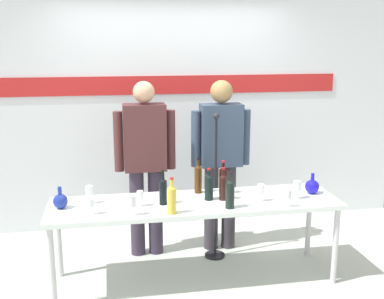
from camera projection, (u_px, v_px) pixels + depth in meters
The scene contains 22 objects.
ground_plane at pixel (195, 279), 4.26m from camera, with size 10.00×10.00×0.00m, color #B4BBAF.
back_wall at pixel (172, 95), 5.30m from camera, with size 5.43×0.11×3.00m.
display_table at pixel (195, 207), 4.11m from camera, with size 2.50×0.66×0.73m.
decanter_blue_left at pixel (60, 201), 3.91m from camera, with size 0.12×0.12×0.19m.
decanter_blue_right at pixel (312, 186), 4.29m from camera, with size 0.13×0.13×0.19m.
presenter_left at pixel (145, 158), 4.57m from camera, with size 0.59×0.22×1.72m.
presenter_right at pixel (221, 155), 4.70m from camera, with size 0.59×0.22×1.72m.
wine_bottle_0 at pixel (209, 186), 4.11m from camera, with size 0.07×0.07×0.28m.
wine_bottle_1 at pixel (198, 178), 4.30m from camera, with size 0.07×0.07×0.33m.
wine_bottle_2 at pixel (223, 180), 4.27m from camera, with size 0.07×0.07×0.31m.
wine_bottle_3 at pixel (163, 190), 3.99m from camera, with size 0.07×0.07×0.30m.
wine_bottle_4 at pixel (223, 186), 4.11m from camera, with size 0.07×0.07×0.29m.
wine_bottle_5 at pixel (230, 193), 3.90m from camera, with size 0.08×0.08×0.31m.
wine_bottle_6 at pixel (172, 198), 3.78m from camera, with size 0.07×0.07×0.30m.
wine_glass_left_0 at pixel (89, 191), 4.01m from camera, with size 0.06×0.06×0.16m.
wine_glass_left_1 at pixel (91, 203), 3.76m from camera, with size 0.07×0.07×0.14m.
wine_glass_left_2 at pixel (140, 195), 3.95m from camera, with size 0.06×0.06×0.13m.
wine_glass_left_3 at pixel (132, 201), 3.74m from camera, with size 0.07×0.07×0.16m.
wine_glass_right_0 at pixel (288, 194), 3.93m from camera, with size 0.06×0.06×0.15m.
wine_glass_right_1 at pixel (261, 189), 4.07m from camera, with size 0.07×0.07×0.15m.
wine_glass_right_2 at pixel (297, 186), 4.14m from camera, with size 0.07×0.07×0.16m.
microphone_stand at pixel (215, 211), 4.60m from camera, with size 0.20×0.20×1.44m.
Camera 1 is at (-0.72, -3.82, 2.09)m, focal length 44.34 mm.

